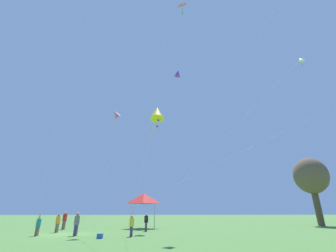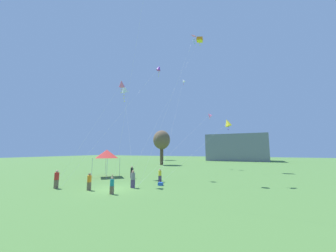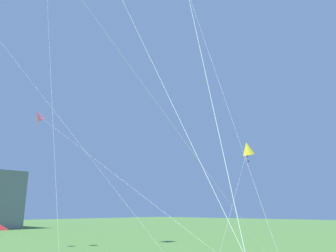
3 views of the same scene
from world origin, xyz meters
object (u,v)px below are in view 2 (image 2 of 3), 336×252
Objects in this scene: person_red_shirt at (57,178)px; kite_orange_box_8 at (200,40)px; cooler_box at (161,184)px; person_teal_shirt at (112,185)px; kite_pink_delta_3 at (194,37)px; kite_purple_diamond_4 at (159,68)px; person_yellow_shirt at (160,175)px; kite_yellow_diamond_5 at (228,123)px; kite_pink_diamond_1 at (122,84)px; person_black_shirt at (132,172)px; person_orange_shirt at (89,181)px; festival_tent at (107,154)px; person_grey_shirt at (133,178)px; kite_white_diamond_2 at (183,81)px; kite_pink_diamond_7 at (209,115)px; kite_white_diamond_0 at (125,89)px.

kite_orange_box_8 is (8.71, 26.83, 28.55)m from person_red_shirt.
cooler_box is 0.29× the size of person_teal_shirt.
kite_pink_delta_3 is 7.03m from kite_purple_diamond_4.
person_yellow_shirt is 10.38m from kite_yellow_diamond_5.
person_red_shirt is 0.14× the size of kite_pink_diamond_1.
person_red_shirt is at bearing 23.16° from person_teal_shirt.
person_black_shirt is 0.06× the size of kite_orange_box_8.
kite_pink_delta_3 reaches higher than person_orange_shirt.
festival_tent is at bearing -152.01° from kite_purple_diamond_4.
person_grey_shirt is at bearing -117.64° from kite_pink_delta_3.
kite_pink_diamond_7 is (6.61, -1.81, -9.60)m from kite_white_diamond_2.
kite_white_diamond_0 is (-7.16, 1.80, 12.56)m from person_yellow_shirt.
kite_orange_box_8 reaches higher than kite_yellow_diamond_5.
cooler_box is 16.14m from kite_white_diamond_0.
kite_white_diamond_0 reaches higher than person_grey_shirt.
kite_white_diamond_2 reaches higher than festival_tent.
kite_yellow_diamond_5 is (12.28, 4.42, -5.17)m from kite_pink_diamond_1.
person_teal_shirt is (-0.11, -3.07, -0.13)m from person_grey_shirt.
kite_white_diamond_0 is 0.56× the size of kite_pink_diamond_7.
kite_orange_box_8 reaches higher than kite_white_diamond_2.
kite_pink_diamond_7 is (11.60, 18.96, 8.30)m from festival_tent.
kite_pink_diamond_1 is 8.58m from kite_purple_diamond_4.
person_yellow_shirt is 0.94× the size of person_black_shirt.
kite_white_diamond_2 is 1.05× the size of kite_pink_delta_3.
person_yellow_shirt is (0.86, 4.58, -0.11)m from person_grey_shirt.
kite_pink_diamond_7 is at bearing -153.81° from person_red_shirt.
kite_orange_box_8 is at bearing -73.26° from person_teal_shirt.
kite_orange_box_8 is at bearing 64.88° from kite_white_diamond_0.
person_orange_shirt is 15.76m from kite_white_diamond_0.
kite_pink_delta_3 is 1.21× the size of kite_purple_diamond_4.
kite_pink_diamond_7 reaches higher than cooler_box.
kite_orange_box_8 is (5.75, 17.79, 28.65)m from person_black_shirt.
kite_yellow_diamond_5 is at bearing -148.17° from person_black_shirt.
cooler_box is (10.31, -2.84, -3.17)m from festival_tent.
person_red_shirt reaches higher than person_black_shirt.
kite_white_diamond_2 reaches higher than cooler_box.
kite_yellow_diamond_5 is (13.01, 0.58, 6.21)m from person_black_shirt.
cooler_box is 0.02× the size of kite_white_diamond_2.
person_orange_shirt is at bearing -88.94° from kite_pink_diamond_1.
kite_white_diamond_0 reaches higher than person_red_shirt.
person_red_shirt is 0.13× the size of kite_white_diamond_0.
kite_pink_diamond_7 is (2.46, 19.61, 10.80)m from person_yellow_shirt.
kite_yellow_diamond_5 is (15.97, 9.62, 6.11)m from person_red_shirt.
kite_pink_diamond_1 is 13.19m from kite_pink_delta_3.
festival_tent is 0.47× the size of kite_yellow_diamond_5.
kite_orange_box_8 reaches higher than person_yellow_shirt.
person_red_shirt is 0.09× the size of kite_pink_delta_3.
cooler_box is 0.06× the size of kite_yellow_diamond_5.
person_grey_shirt is 6.97m from person_black_shirt.
person_yellow_shirt is at bearing -15.01° from person_orange_shirt.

